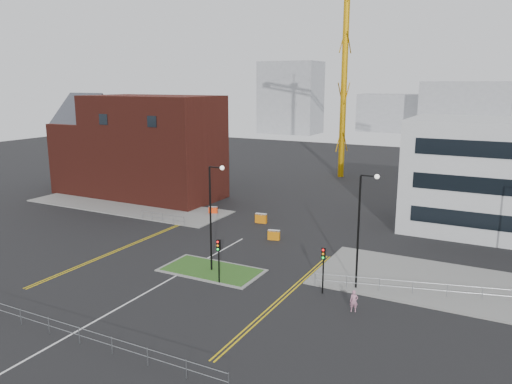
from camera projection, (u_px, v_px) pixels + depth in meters
ground at (130, 302)px, 36.49m from camera, size 200.00×200.00×0.00m
pavement_left at (126, 206)px, 64.57m from camera, size 28.00×8.00×0.12m
pavement_right at (471, 289)px, 38.65m from camera, size 24.00×10.00×0.12m
island_kerb at (212, 270)px, 42.51m from camera, size 8.60×4.60×0.08m
grass_island at (212, 270)px, 42.50m from camera, size 8.00×4.00×0.12m
brick_building at (137, 147)px, 69.65m from camera, size 24.20×10.07×14.24m
tower_crane at (377, 3)px, 75.06m from camera, size 50.37×18.41×39.89m
streetlamp_island at (213, 210)px, 41.25m from camera, size 1.46×0.36×9.18m
streetlamp_right_near at (362, 222)px, 37.55m from camera, size 1.46×0.36×9.18m
traffic_light_island at (219, 253)px, 39.31m from camera, size 0.28×0.33×3.65m
traffic_light_right at (323, 261)px, 37.42m from camera, size 0.28×0.33×3.65m
railing_front at (63, 327)px, 31.13m from camera, size 24.05×0.05×1.10m
railing_left at (163, 216)px, 56.89m from camera, size 6.05×0.05×1.10m
railing_right at (447, 288)px, 37.01m from camera, size 19.05×5.05×1.10m
centre_line at (147, 292)px, 38.22m from camera, size 0.15×30.00×0.01m
yellow_left_a at (128, 245)px, 49.22m from camera, size 0.12×24.00×0.01m
yellow_left_b at (131, 246)px, 49.08m from camera, size 0.12×24.00×0.01m
yellow_right_a at (282, 297)px, 37.39m from camera, size 0.12×20.00×0.01m
yellow_right_b at (285, 297)px, 37.25m from camera, size 0.12×20.00×0.01m
skyline_a at (291, 98)px, 156.08m from camera, size 18.00×12.00×22.00m
skyline_b at (465, 110)px, 142.77m from camera, size 24.00×12.00×16.00m
skyline_d at (407, 113)px, 159.99m from camera, size 30.00×12.00×12.00m
pedestrian at (354, 301)px, 34.83m from camera, size 0.66×0.54×1.55m
barrier_left at (213, 210)px, 60.78m from camera, size 1.14×0.67×0.91m
barrier_mid at (274, 235)px, 50.77m from camera, size 1.28×0.67×1.03m
barrier_right at (261, 218)px, 56.86m from camera, size 1.37×0.61×1.11m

